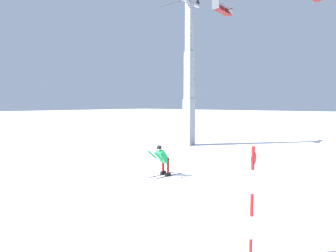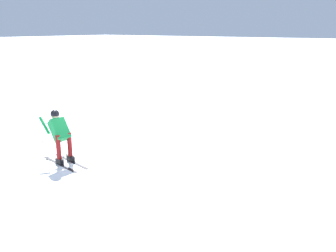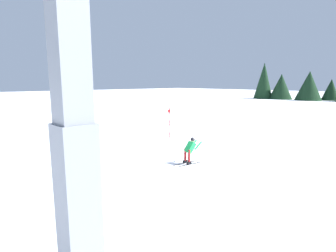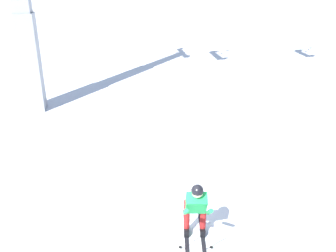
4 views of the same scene
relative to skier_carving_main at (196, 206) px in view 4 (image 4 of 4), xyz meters
name	(u,v)px [view 4 (image 4 of 4)]	position (x,y,z in m)	size (l,w,h in m)	color
ground_plane	(151,243)	(-0.93, 0.06, -0.87)	(260.00, 260.00, 0.00)	white
skier_carving_main	(196,206)	(0.00, 0.00, 0.00)	(0.84, 1.82, 1.64)	black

